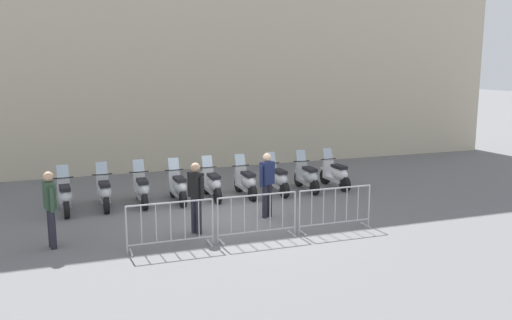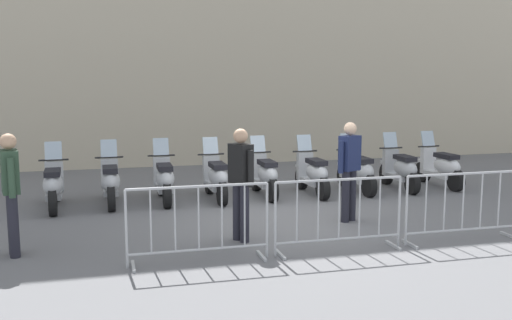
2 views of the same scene
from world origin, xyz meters
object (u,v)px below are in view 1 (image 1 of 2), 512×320
object	(u,v)px
barrier_segment_2	(335,209)
barrier_segment_1	(257,217)
motorcycle_1	(104,193)
motorcycle_7	(308,177)
barrier_segment_0	(171,226)
officer_mid_plaza	(267,181)
motorcycle_4	(212,184)
motorcycle_8	(336,174)
officer_near_row_end	(196,194)
officer_by_barriers	(50,205)
motorcycle_2	(142,190)
motorcycle_6	(277,179)
motorcycle_5	(246,182)
motorcycle_3	(178,187)
motorcycle_0	(65,197)

from	to	relation	value
barrier_segment_2	barrier_segment_1	bearing A→B (deg)	174.14
motorcycle_1	motorcycle_7	size ratio (longest dim) A/B	1.00
barrier_segment_0	officer_mid_plaza	xyz separation A→B (m)	(3.03, 1.29, 0.46)
motorcycle_4	motorcycle_8	world-z (taller)	same
officer_near_row_end	motorcycle_8	bearing A→B (deg)	23.90
barrier_segment_0	officer_by_barriers	distance (m)	2.69
motorcycle_4	motorcycle_2	bearing A→B (deg)	173.78
officer_by_barriers	motorcycle_8	bearing A→B (deg)	13.30
barrier_segment_1	officer_near_row_end	world-z (taller)	officer_near_row_end
barrier_segment_0	officer_near_row_end	distance (m)	1.27
motorcycle_6	officer_near_row_end	distance (m)	4.54
officer_near_row_end	officer_mid_plaza	world-z (taller)	same
barrier_segment_0	barrier_segment_1	xyz separation A→B (m)	(2.02, -0.21, 0.00)
motorcycle_5	officer_near_row_end	size ratio (longest dim) A/B	1.00
motorcycle_3	officer_near_row_end	world-z (taller)	officer_near_row_end
motorcycle_4	barrier_segment_2	distance (m)	4.44
barrier_segment_1	officer_mid_plaza	bearing A→B (deg)	55.93
barrier_segment_2	officer_mid_plaza	distance (m)	2.03
motorcycle_2	barrier_segment_0	xyz separation A→B (m)	(-0.34, -3.95, 0.07)
motorcycle_0	motorcycle_6	distance (m)	6.27
motorcycle_4	motorcycle_7	size ratio (longest dim) A/B	1.00
motorcycle_4	motorcycle_6	xyz separation A→B (m)	(2.08, -0.25, 0.00)
motorcycle_8	barrier_segment_0	bearing A→B (deg)	-153.21
motorcycle_0	motorcycle_1	world-z (taller)	same
motorcycle_3	motorcycle_4	size ratio (longest dim) A/B	1.00
motorcycle_0	motorcycle_7	xyz separation A→B (m)	(7.28, -0.66, 0.00)
motorcycle_4	motorcycle_8	xyz separation A→B (m)	(4.17, -0.39, 0.00)
barrier_segment_1	motorcycle_4	bearing A→B (deg)	84.13
officer_by_barriers	motorcycle_3	bearing A→B (deg)	34.50
motorcycle_5	officer_mid_plaza	world-z (taller)	officer_mid_plaza
motorcycle_8	barrier_segment_0	xyz separation A→B (m)	(-6.59, -3.33, 0.07)
motorcycle_0	officer_near_row_end	distance (m)	4.21
motorcycle_8	motorcycle_6	bearing A→B (deg)	175.94
motorcycle_8	officer_near_row_end	size ratio (longest dim) A/B	1.00
motorcycle_4	motorcycle_0	bearing A→B (deg)	175.60
motorcycle_8	motorcycle_7	bearing A→B (deg)	177.21
motorcycle_1	motorcycle_2	xyz separation A→B (m)	(1.04, -0.10, 0.00)
motorcycle_4	motorcycle_5	world-z (taller)	same
motorcycle_1	barrier_segment_1	bearing A→B (deg)	-57.41
motorcycle_0	officer_mid_plaza	xyz separation A→B (m)	(4.78, -2.75, 0.53)
motorcycle_5	barrier_segment_1	world-z (taller)	motorcycle_5
barrier_segment_0	barrier_segment_2	distance (m)	4.05
motorcycle_7	officer_by_barriers	bearing A→B (deg)	-164.65
officer_by_barriers	motorcycle_7	bearing A→B (deg)	15.35
motorcycle_2	motorcycle_3	distance (m)	1.05
motorcycle_1	motorcycle_5	bearing A→B (deg)	-6.92
barrier_segment_2	officer_mid_plaza	xyz separation A→B (m)	(-1.00, 1.70, 0.46)
officer_mid_plaza	motorcycle_2	bearing A→B (deg)	135.36
motorcycle_1	motorcycle_5	distance (m)	4.18
motorcycle_6	motorcycle_0	bearing A→B (deg)	174.81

